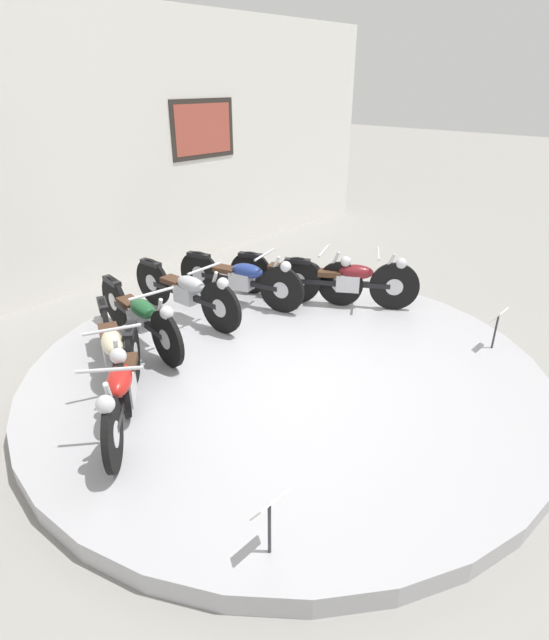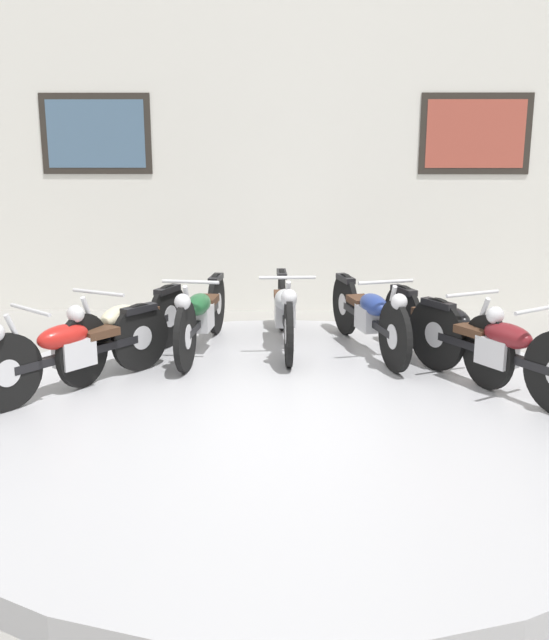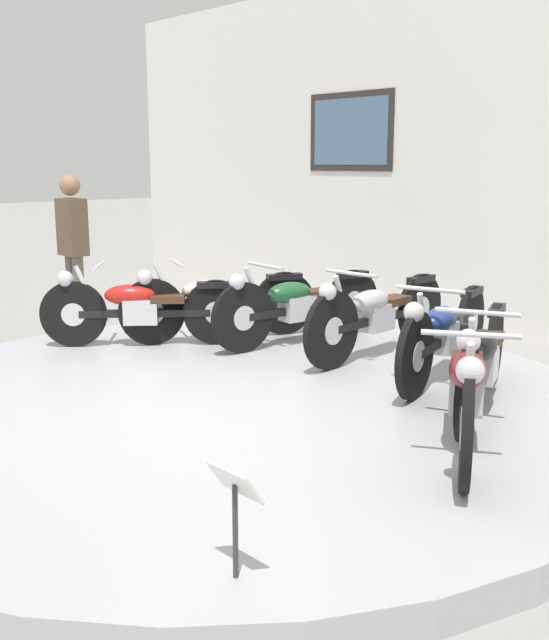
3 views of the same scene
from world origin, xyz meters
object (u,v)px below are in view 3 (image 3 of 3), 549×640
motorcycle_maroon (466,384)px  motorcycle_black (482,358)px  motorcycle_red (141,306)px  motorcycle_green (297,303)px  motorcycle_silver (376,313)px  visitor_standing (73,242)px  motorcycle_blue (444,331)px  info_placard_front_centre (235,497)px  motorcycle_cream (216,301)px

motorcycle_maroon → motorcycle_black: bearing=114.1°
motorcycle_black → motorcycle_maroon: motorcycle_maroon is taller
motorcycle_red → motorcycle_black: (3.27, 0.67, 0.01)m
motorcycle_green → motorcycle_silver: 0.85m
motorcycle_green → motorcycle_black: motorcycle_green is taller
motorcycle_black → visitor_standing: 5.18m
motorcycle_maroon → motorcycle_blue: bearing=129.2°
motorcycle_green → visitor_standing: visitor_standing is taller
motorcycle_maroon → visitor_standing: size_ratio=0.97×
motorcycle_red → motorcycle_black: motorcycle_black is taller
motorcycle_red → motorcycle_silver: bearing=36.6°
motorcycle_green → motorcycle_maroon: size_ratio=1.15×
motorcycle_blue → visitor_standing: size_ratio=1.10×
motorcycle_blue → visitor_standing: 4.60m
motorcycle_green → motorcycle_maroon: bearing=-23.8°
visitor_standing → motorcycle_green: bearing=15.9°
motorcycle_green → motorcycle_blue: (1.67, 0.00, 0.00)m
motorcycle_green → motorcycle_silver: motorcycle_silver is taller
motorcycle_green → info_placard_front_centre: motorcycle_green is taller
motorcycle_black → motorcycle_maroon: 0.74m
motorcycle_green → motorcycle_silver: bearing=11.9°
motorcycle_green → info_placard_front_centre: (2.79, -3.16, -0.03)m
info_placard_front_centre → visitor_standing: size_ratio=0.29×
motorcycle_blue → visitor_standing: bearing=-169.8°
motorcycle_red → visitor_standing: bearing=169.6°
motorcycle_blue → visitor_standing: visitor_standing is taller
info_placard_front_centre → motorcycle_green: bearing=131.4°
motorcycle_red → motorcycle_cream: motorcycle_cream is taller
motorcycle_blue → motorcycle_black: (0.64, -0.48, -0.01)m
motorcycle_green → motorcycle_maroon: 2.86m
motorcycle_silver → motorcycle_blue: (0.84, -0.17, -0.01)m
visitor_standing → motorcycle_cream: bearing=8.5°
motorcycle_blue → motorcycle_black: 0.80m
motorcycle_cream → motorcycle_blue: (2.32, 0.48, 0.01)m
motorcycle_blue → motorcycle_maroon: (0.94, -1.16, 0.01)m
motorcycle_silver → info_placard_front_centre: motorcycle_silver is taller
motorcycle_silver → motorcycle_cream: bearing=-156.1°
motorcycle_blue → motorcycle_maroon: size_ratio=1.13×
motorcycle_silver → motorcycle_blue: size_ratio=1.04×
motorcycle_cream → motorcycle_green: (0.65, 0.48, 0.01)m
motorcycle_silver → motorcycle_maroon: 2.22m
motorcycle_red → motorcycle_maroon: size_ratio=0.90×
motorcycle_silver → motorcycle_blue: motorcycle_silver is taller
info_placard_front_centre → motorcycle_maroon: bearing=94.9°
motorcycle_cream → visitor_standing: 2.26m
visitor_standing → motorcycle_silver: bearing=15.0°
motorcycle_green → visitor_standing: (-2.84, -0.81, 0.43)m
motorcycle_red → motorcycle_cream: (0.31, 0.67, 0.01)m
motorcycle_black → motorcycle_green: bearing=168.3°
motorcycle_red → motorcycle_blue: size_ratio=0.80×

